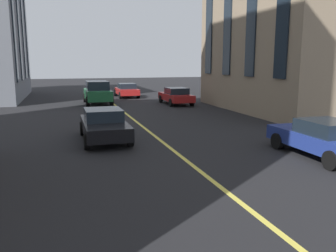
{
  "coord_description": "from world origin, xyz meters",
  "views": [
    {
      "loc": [
        1.77,
        4.05,
        3.39
      ],
      "look_at": [
        12.85,
        0.67,
        1.27
      ],
      "focal_mm": 37.11,
      "sensor_mm": 36.0,
      "label": 1
    }
  ],
  "objects_px": {
    "car_blue_mid": "(323,138)",
    "car_red_oncoming": "(127,90)",
    "car_red_far": "(176,96)",
    "car_green_trailing": "(97,92)",
    "car_black_parked_b": "(104,124)"
  },
  "relations": [
    {
      "from": "car_red_oncoming",
      "to": "car_red_far",
      "type": "height_order",
      "value": "same"
    },
    {
      "from": "car_blue_mid",
      "to": "car_green_trailing",
      "type": "distance_m",
      "value": 20.16
    },
    {
      "from": "car_blue_mid",
      "to": "car_red_oncoming",
      "type": "distance_m",
      "value": 24.23
    },
    {
      "from": "car_red_far",
      "to": "car_green_trailing",
      "type": "distance_m",
      "value": 6.53
    },
    {
      "from": "car_red_oncoming",
      "to": "car_black_parked_b",
      "type": "distance_m",
      "value": 19.44
    },
    {
      "from": "car_black_parked_b",
      "to": "car_red_far",
      "type": "xyz_separation_m",
      "value": [
        11.83,
        -7.25,
        0.0
      ]
    },
    {
      "from": "car_green_trailing",
      "to": "car_black_parked_b",
      "type": "bearing_deg",
      "value": 175.47
    },
    {
      "from": "car_red_oncoming",
      "to": "car_green_trailing",
      "type": "height_order",
      "value": "car_green_trailing"
    },
    {
      "from": "car_red_far",
      "to": "car_blue_mid",
      "type": "bearing_deg",
      "value": 180.0
    },
    {
      "from": "car_blue_mid",
      "to": "car_red_oncoming",
      "type": "height_order",
      "value": "same"
    },
    {
      "from": "car_blue_mid",
      "to": "car_red_far",
      "type": "relative_size",
      "value": 1.0
    },
    {
      "from": "car_black_parked_b",
      "to": "car_red_far",
      "type": "distance_m",
      "value": 13.88
    },
    {
      "from": "car_black_parked_b",
      "to": "car_red_far",
      "type": "bearing_deg",
      "value": -31.49
    },
    {
      "from": "car_black_parked_b",
      "to": "car_red_oncoming",
      "type": "bearing_deg",
      "value": -13.18
    },
    {
      "from": "car_red_oncoming",
      "to": "car_red_far",
      "type": "distance_m",
      "value": 7.63
    }
  ]
}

